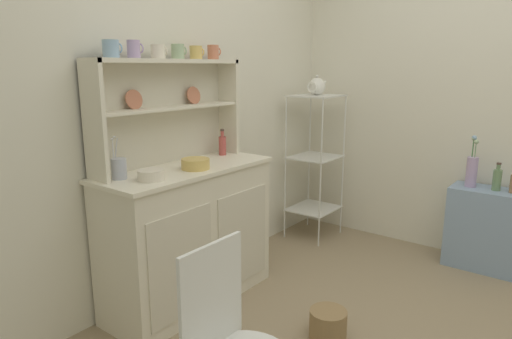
{
  "coord_description": "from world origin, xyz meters",
  "views": [
    {
      "loc": [
        -2.01,
        -0.54,
        1.44
      ],
      "look_at": [
        0.16,
        1.12,
        0.82
      ],
      "focal_mm": 31.66,
      "sensor_mm": 36.0,
      "label": 1
    }
  ],
  "objects_px": {
    "hutch_cabinet": "(189,234)",
    "cup_sky_0": "(111,49)",
    "side_shelf_blue": "(483,229)",
    "porcelain_teapot": "(317,86)",
    "jam_bottle": "(222,145)",
    "oil_bottle": "(497,179)",
    "wire_chair": "(229,339)",
    "bakers_rack": "(315,153)",
    "utensil_jar": "(119,168)",
    "bowl_mixing_large": "(151,175)",
    "hutch_shelf_unit": "(165,103)",
    "floor_basket": "(328,324)",
    "flower_vase": "(472,169)"
  },
  "relations": [
    {
      "from": "hutch_cabinet",
      "to": "jam_bottle",
      "type": "relative_size",
      "value": 6.44
    },
    {
      "from": "side_shelf_blue",
      "to": "porcelain_teapot",
      "type": "xyz_separation_m",
      "value": [
        -0.2,
        1.3,
        0.99
      ]
    },
    {
      "from": "bakers_rack",
      "to": "porcelain_teapot",
      "type": "bearing_deg",
      "value": -180.0
    },
    {
      "from": "cup_sky_0",
      "to": "porcelain_teapot",
      "type": "bearing_deg",
      "value": -4.97
    },
    {
      "from": "bowl_mixing_large",
      "to": "floor_basket",
      "type": "bearing_deg",
      "value": -59.09
    },
    {
      "from": "wire_chair",
      "to": "side_shelf_blue",
      "type": "bearing_deg",
      "value": -34.52
    },
    {
      "from": "cup_sky_0",
      "to": "bowl_mixing_large",
      "type": "bearing_deg",
      "value": -74.78
    },
    {
      "from": "floor_basket",
      "to": "cup_sky_0",
      "type": "bearing_deg",
      "value": 118.16
    },
    {
      "from": "floor_basket",
      "to": "jam_bottle",
      "type": "distance_m",
      "value": 1.31
    },
    {
      "from": "hutch_cabinet",
      "to": "utensil_jar",
      "type": "xyz_separation_m",
      "value": [
        -0.42,
        0.08,
        0.48
      ]
    },
    {
      "from": "jam_bottle",
      "to": "oil_bottle",
      "type": "relative_size",
      "value": 0.88
    },
    {
      "from": "jam_bottle",
      "to": "oil_bottle",
      "type": "height_order",
      "value": "jam_bottle"
    },
    {
      "from": "bakers_rack",
      "to": "porcelain_teapot",
      "type": "distance_m",
      "value": 0.55
    },
    {
      "from": "bakers_rack",
      "to": "utensil_jar",
      "type": "height_order",
      "value": "bakers_rack"
    },
    {
      "from": "cup_sky_0",
      "to": "hutch_shelf_unit",
      "type": "bearing_deg",
      "value": 6.13
    },
    {
      "from": "bowl_mixing_large",
      "to": "jam_bottle",
      "type": "relative_size",
      "value": 0.82
    },
    {
      "from": "bowl_mixing_large",
      "to": "jam_bottle",
      "type": "distance_m",
      "value": 0.76
    },
    {
      "from": "bowl_mixing_large",
      "to": "hutch_shelf_unit",
      "type": "bearing_deg",
      "value": 35.83
    },
    {
      "from": "wire_chair",
      "to": "oil_bottle",
      "type": "bearing_deg",
      "value": -35.64
    },
    {
      "from": "wire_chair",
      "to": "porcelain_teapot",
      "type": "distance_m",
      "value": 2.52
    },
    {
      "from": "bakers_rack",
      "to": "bowl_mixing_large",
      "type": "distance_m",
      "value": 1.77
    },
    {
      "from": "hutch_cabinet",
      "to": "side_shelf_blue",
      "type": "xyz_separation_m",
      "value": [
        1.63,
        -1.34,
        -0.15
      ]
    },
    {
      "from": "hutch_shelf_unit",
      "to": "oil_bottle",
      "type": "bearing_deg",
      "value": -43.48
    },
    {
      "from": "wire_chair",
      "to": "oil_bottle",
      "type": "xyz_separation_m",
      "value": [
        2.4,
        -0.4,
        0.15
      ]
    },
    {
      "from": "floor_basket",
      "to": "jam_bottle",
      "type": "bearing_deg",
      "value": 75.25
    },
    {
      "from": "hutch_shelf_unit",
      "to": "oil_bottle",
      "type": "height_order",
      "value": "hutch_shelf_unit"
    },
    {
      "from": "floor_basket",
      "to": "hutch_shelf_unit",
      "type": "bearing_deg",
      "value": 98.62
    },
    {
      "from": "wire_chair",
      "to": "porcelain_teapot",
      "type": "bearing_deg",
      "value": -2.83
    },
    {
      "from": "hutch_shelf_unit",
      "to": "oil_bottle",
      "type": "relative_size",
      "value": 5.3
    },
    {
      "from": "floor_basket",
      "to": "jam_bottle",
      "type": "xyz_separation_m",
      "value": [
        0.26,
        0.97,
        0.85
      ]
    },
    {
      "from": "hutch_cabinet",
      "to": "bowl_mixing_large",
      "type": "xyz_separation_m",
      "value": [
        -0.33,
        -0.07,
        0.44
      ]
    },
    {
      "from": "side_shelf_blue",
      "to": "porcelain_teapot",
      "type": "bearing_deg",
      "value": 98.55
    },
    {
      "from": "bakers_rack",
      "to": "side_shelf_blue",
      "type": "bearing_deg",
      "value": -81.51
    },
    {
      "from": "wire_chair",
      "to": "hutch_cabinet",
      "type": "bearing_deg",
      "value": 26.06
    },
    {
      "from": "bowl_mixing_large",
      "to": "oil_bottle",
      "type": "bearing_deg",
      "value": -33.8
    },
    {
      "from": "side_shelf_blue",
      "to": "bowl_mixing_large",
      "type": "bearing_deg",
      "value": 147.18
    },
    {
      "from": "hutch_cabinet",
      "to": "cup_sky_0",
      "type": "relative_size",
      "value": 11.52
    },
    {
      "from": "porcelain_teapot",
      "to": "utensil_jar",
      "type": "bearing_deg",
      "value": 176.47
    },
    {
      "from": "hutch_shelf_unit",
      "to": "cup_sky_0",
      "type": "relative_size",
      "value": 10.77
    },
    {
      "from": "wire_chair",
      "to": "bakers_rack",
      "type": "bearing_deg",
      "value": -2.85
    },
    {
      "from": "jam_bottle",
      "to": "floor_basket",
      "type": "bearing_deg",
      "value": -104.75
    },
    {
      "from": "jam_bottle",
      "to": "utensil_jar",
      "type": "distance_m",
      "value": 0.83
    },
    {
      "from": "side_shelf_blue",
      "to": "cup_sky_0",
      "type": "relative_size",
      "value": 6.07
    },
    {
      "from": "cup_sky_0",
      "to": "porcelain_teapot",
      "type": "height_order",
      "value": "cup_sky_0"
    },
    {
      "from": "bakers_rack",
      "to": "side_shelf_blue",
      "type": "distance_m",
      "value": 1.39
    },
    {
      "from": "hutch_shelf_unit",
      "to": "bakers_rack",
      "type": "relative_size",
      "value": 0.87
    },
    {
      "from": "cup_sky_0",
      "to": "porcelain_teapot",
      "type": "relative_size",
      "value": 0.42
    },
    {
      "from": "hutch_cabinet",
      "to": "wire_chair",
      "type": "relative_size",
      "value": 1.32
    },
    {
      "from": "utensil_jar",
      "to": "bowl_mixing_large",
      "type": "bearing_deg",
      "value": -60.02
    },
    {
      "from": "porcelain_teapot",
      "to": "flower_vase",
      "type": "bearing_deg",
      "value": -80.58
    }
  ]
}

